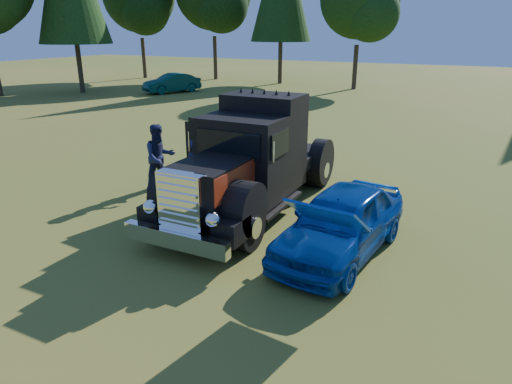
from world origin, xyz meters
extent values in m
plane|color=#3F5D1B|center=(0.00, 0.00, 0.00)|extent=(120.00, 120.00, 0.00)
cylinder|color=#2D2116|center=(-18.00, 31.00, 1.98)|extent=(0.36, 0.36, 3.96)
sphere|color=black|center=(-16.68, 30.12, 6.60)|extent=(4.84, 4.84, 4.84)
cylinder|color=#2D2116|center=(-11.00, 30.50, 2.34)|extent=(0.36, 0.36, 4.68)
cylinder|color=#2D2116|center=(-22.00, 18.00, 2.34)|extent=(0.36, 0.36, 4.68)
cylinder|color=#2D2116|center=(-4.00, 29.50, 1.71)|extent=(0.36, 0.36, 3.42)
sphere|color=black|center=(-2.86, 28.74, 5.70)|extent=(4.18, 4.18, 4.18)
cylinder|color=#2D2116|center=(-25.00, 29.00, 1.89)|extent=(0.36, 0.36, 3.78)
sphere|color=black|center=(-23.74, 28.16, 6.30)|extent=(4.62, 4.62, 4.62)
cylinder|color=black|center=(-0.55, 0.28, 0.55)|extent=(0.32, 1.10, 1.10)
cylinder|color=black|center=(1.55, 0.28, 0.55)|extent=(0.32, 1.10, 1.10)
cylinder|color=black|center=(-0.55, 5.08, 0.55)|extent=(0.32, 1.10, 1.10)
cylinder|color=black|center=(1.55, 5.08, 0.55)|extent=(0.32, 1.10, 1.10)
cylinder|color=black|center=(-0.22, 5.08, 0.55)|extent=(0.32, 1.10, 1.10)
cylinder|color=black|center=(1.22, 5.08, 0.55)|extent=(0.32, 1.10, 1.10)
cube|color=black|center=(0.50, 2.88, 0.62)|extent=(1.60, 6.40, 0.28)
cube|color=white|center=(0.50, -0.97, 0.55)|extent=(2.50, 0.22, 0.36)
cube|color=white|center=(0.50, -0.67, 1.25)|extent=(1.05, 0.30, 1.30)
cube|color=black|center=(0.50, 0.38, 1.30)|extent=(1.35, 1.80, 1.10)
cube|color=maroon|center=(-0.19, 0.38, 1.50)|extent=(0.02, 1.80, 0.60)
cube|color=maroon|center=(1.19, 0.38, 1.50)|extent=(0.02, 1.80, 0.60)
cylinder|color=black|center=(-0.45, 0.28, 0.95)|extent=(0.55, 1.24, 1.24)
cylinder|color=black|center=(1.45, 0.28, 0.95)|extent=(0.55, 1.24, 1.24)
sphere|color=white|center=(-0.28, -0.74, 1.05)|extent=(0.32, 0.32, 0.32)
sphere|color=white|center=(1.28, -0.74, 1.05)|extent=(0.32, 0.32, 0.32)
cube|color=black|center=(0.50, 1.93, 1.55)|extent=(2.05, 1.30, 2.10)
cube|color=black|center=(0.50, 1.26, 2.05)|extent=(1.70, 0.05, 0.65)
cube|color=black|center=(0.50, 3.23, 1.75)|extent=(2.05, 1.30, 2.50)
cube|color=black|center=(0.50, 4.88, 0.95)|extent=(2.00, 2.00, 0.35)
cube|color=black|center=(-1.08, 2.53, 1.45)|extent=(1.10, 0.17, 1.50)
cube|color=maroon|center=(-1.09, 2.58, 1.30)|extent=(0.85, 0.11, 0.75)
imported|color=#1E08B9|center=(3.39, 1.02, 0.73)|extent=(2.22, 4.44, 1.45)
cube|color=#1E08B9|center=(3.60, -0.66, 1.55)|extent=(1.40, 1.08, 0.67)
imported|color=#21264D|center=(-1.23, 2.40, 0.87)|extent=(0.42, 0.64, 1.74)
imported|color=navy|center=(-2.73, 2.72, 1.00)|extent=(1.14, 1.22, 1.99)
imported|color=#093B38|center=(-15.84, 21.06, 0.72)|extent=(3.26, 4.56, 1.43)
camera|label=1|loc=(5.77, -7.81, 4.64)|focal=32.00mm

